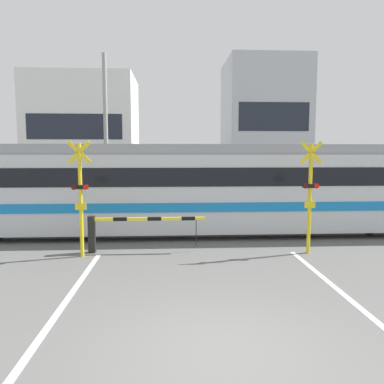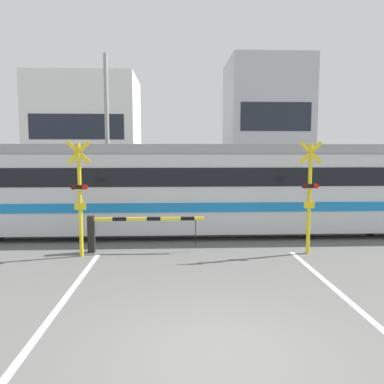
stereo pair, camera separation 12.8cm
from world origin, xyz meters
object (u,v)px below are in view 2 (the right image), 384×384
commuter_train (188,186)px  crossing_barrier_near (120,227)px  crossing_barrier_far (238,201)px  crossing_signal_left (80,193)px  crossing_signal_right (310,192)px  pedestrian (188,189)px

commuter_train → crossing_barrier_near: size_ratio=6.08×
crossing_barrier_far → crossing_signal_left: size_ratio=1.05×
commuter_train → crossing_barrier_far: bearing=53.1°
commuter_train → crossing_signal_left: 4.51m
crossing_barrier_near → crossing_signal_left: size_ratio=1.05×
commuter_train → crossing_barrier_near: bearing=-129.1°
crossing_barrier_near → crossing_signal_right: bearing=-4.2°
crossing_signal_right → pedestrian: bearing=108.1°
commuter_train → crossing_signal_right: crossing_signal_right is taller
crossing_signal_left → crossing_signal_right: size_ratio=1.00×
commuter_train → crossing_signal_right: 4.71m
crossing_signal_right → pedestrian: 10.67m
crossing_signal_right → crossing_barrier_far: bearing=99.5°
crossing_barrier_near → crossing_barrier_far: bearing=52.1°
crossing_barrier_near → commuter_train: bearing=50.9°
crossing_barrier_near → crossing_signal_left: crossing_signal_left is taller
crossing_barrier_near → pedestrian: 9.99m
crossing_signal_left → crossing_signal_right: same height
pedestrian → crossing_barrier_near: bearing=-104.0°
crossing_barrier_far → pedestrian: bearing=121.1°
crossing_barrier_far → pedestrian: 4.33m
crossing_signal_right → commuter_train: bearing=138.6°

